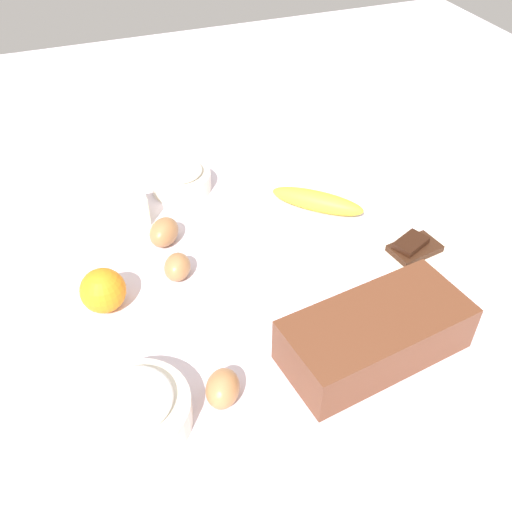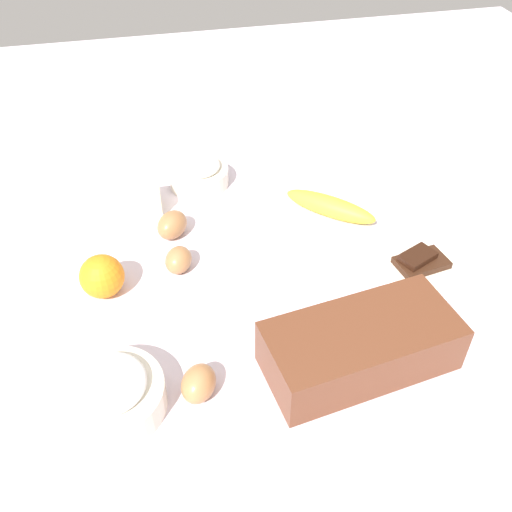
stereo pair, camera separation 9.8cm
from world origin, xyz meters
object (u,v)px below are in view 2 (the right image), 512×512
(banana, at_px, (330,206))
(orange_fruit, at_px, (102,276))
(egg_loose, at_px, (178,260))
(loaf_pan, at_px, (361,345))
(butter_block, at_px, (137,199))
(egg_beside_bowl, at_px, (199,383))
(sugar_bowl, at_px, (110,393))
(chocolate_plate, at_px, (420,265))
(flour_bowl, at_px, (199,173))
(egg_near_butter, at_px, (172,225))

(banana, height_order, orange_fruit, orange_fruit)
(egg_loose, bearing_deg, orange_fruit, 12.57)
(loaf_pan, xyz_separation_m, orange_fruit, (0.36, -0.24, -0.00))
(orange_fruit, xyz_separation_m, butter_block, (-0.07, -0.22, -0.01))
(banana, bearing_deg, egg_beside_bowl, 48.93)
(loaf_pan, distance_m, orange_fruit, 0.44)
(sugar_bowl, xyz_separation_m, egg_beside_bowl, (-0.12, 0.00, -0.01))
(sugar_bowl, distance_m, orange_fruit, 0.24)
(sugar_bowl, xyz_separation_m, chocolate_plate, (-0.54, -0.17, -0.02))
(orange_fruit, bearing_deg, flour_bowl, -125.47)
(sugar_bowl, bearing_deg, orange_fruit, -88.86)
(loaf_pan, bearing_deg, egg_near_butter, -65.75)
(orange_fruit, bearing_deg, loaf_pan, 146.73)
(loaf_pan, height_order, sugar_bowl, loaf_pan)
(egg_beside_bowl, height_order, chocolate_plate, egg_beside_bowl)
(flour_bowl, distance_m, butter_block, 0.15)
(egg_beside_bowl, bearing_deg, orange_fruit, -62.50)
(banana, distance_m, egg_loose, 0.33)
(egg_near_butter, bearing_deg, banana, 179.19)
(butter_block, distance_m, egg_loose, 0.20)
(flour_bowl, xyz_separation_m, chocolate_plate, (-0.34, 0.35, -0.02))
(orange_fruit, distance_m, egg_beside_bowl, 0.27)
(flour_bowl, xyz_separation_m, banana, (-0.24, 0.16, -0.01))
(banana, distance_m, butter_block, 0.38)
(flour_bowl, xyz_separation_m, butter_block, (0.13, 0.07, 0.00))
(banana, relative_size, butter_block, 2.11)
(loaf_pan, xyz_separation_m, flour_bowl, (0.16, -0.53, -0.01))
(sugar_bowl, bearing_deg, egg_near_butter, -109.12)
(butter_block, relative_size, egg_loose, 1.59)
(butter_block, xyz_separation_m, chocolate_plate, (-0.47, 0.29, -0.02))
(orange_fruit, distance_m, butter_block, 0.23)
(egg_near_butter, distance_m, egg_loose, 0.10)
(orange_fruit, height_order, egg_loose, orange_fruit)
(flour_bowl, relative_size, egg_beside_bowl, 2.01)
(flour_bowl, xyz_separation_m, orange_fruit, (0.21, 0.29, 0.01))
(butter_block, relative_size, chocolate_plate, 0.69)
(loaf_pan, xyz_separation_m, chocolate_plate, (-0.18, -0.17, -0.03))
(banana, height_order, egg_beside_bowl, egg_beside_bowl)
(butter_block, height_order, chocolate_plate, butter_block)
(orange_fruit, xyz_separation_m, egg_near_butter, (-0.13, -0.13, -0.01))
(loaf_pan, relative_size, chocolate_plate, 2.27)
(flour_bowl, height_order, orange_fruit, orange_fruit)
(flour_bowl, relative_size, banana, 0.65)
(loaf_pan, distance_m, egg_near_butter, 0.44)
(loaf_pan, relative_size, egg_near_butter, 4.38)
(flour_bowl, bearing_deg, orange_fruit, 54.53)
(orange_fruit, relative_size, egg_beside_bowl, 1.20)
(orange_fruit, xyz_separation_m, chocolate_plate, (-0.55, 0.07, -0.03))
(egg_loose, bearing_deg, egg_near_butter, -90.43)
(egg_beside_bowl, bearing_deg, egg_near_butter, -90.91)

